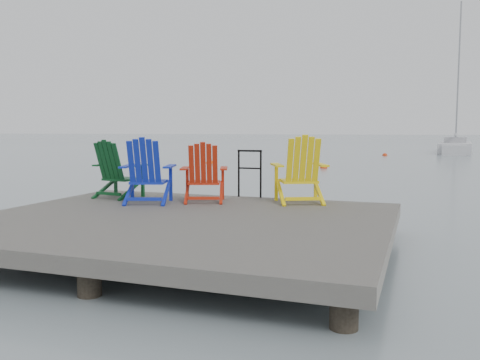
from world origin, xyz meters
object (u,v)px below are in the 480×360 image
(chair_yellow, at_px, (300,170))
(buoy_d, at_px, (385,156))
(chair_blue, at_px, (147,171))
(chair_green, at_px, (117,170))
(sailboat_near, at_px, (455,148))
(buoy_b, at_px, (210,163))
(chair_red, at_px, (204,173))
(buoy_a, at_px, (324,168))
(handrail, at_px, (250,169))

(chair_yellow, bearing_deg, buoy_d, 66.41)
(chair_blue, bearing_deg, chair_green, 135.20)
(chair_yellow, height_order, sailboat_near, sailboat_near)
(chair_green, relative_size, buoy_b, 2.60)
(chair_red, xyz_separation_m, sailboat_near, (6.13, 35.15, -0.67))
(chair_yellow, bearing_deg, chair_red, 170.46)
(chair_green, bearing_deg, chair_blue, -19.54)
(chair_yellow, bearing_deg, buoy_b, 93.60)
(chair_green, xyz_separation_m, chair_red, (1.78, 0.02, -0.01))
(chair_green, xyz_separation_m, sailboat_near, (7.91, 35.17, -0.68))
(chair_yellow, distance_m, buoy_a, 15.09)
(chair_red, height_order, buoy_b, chair_red)
(chair_red, relative_size, chair_yellow, 0.90)
(chair_green, bearing_deg, buoy_d, 91.32)
(buoy_a, relative_size, buoy_b, 0.87)
(chair_blue, height_order, chair_yellow, chair_yellow)
(sailboat_near, distance_m, buoy_a, 20.97)
(buoy_b, xyz_separation_m, buoy_d, (8.21, 11.78, 0.00))
(chair_yellow, relative_size, sailboat_near, 0.10)
(buoy_d, bearing_deg, chair_red, -92.50)
(handrail, xyz_separation_m, sailboat_near, (5.59, 34.23, -0.69))
(chair_blue, distance_m, sailboat_near, 36.32)
(buoy_d, bearing_deg, buoy_a, -98.21)
(chair_blue, distance_m, chair_red, 0.99)
(chair_yellow, bearing_deg, chair_green, 163.11)
(chair_red, distance_m, chair_yellow, 1.69)
(handrail, distance_m, buoy_d, 27.51)
(chair_green, xyz_separation_m, buoy_b, (-5.19, 16.65, -1.03))
(chair_blue, bearing_deg, buoy_b, 91.76)
(chair_red, bearing_deg, chair_blue, -171.44)
(chair_red, distance_m, buoy_d, 28.45)
(chair_red, height_order, buoy_a, chair_red)
(chair_yellow, bearing_deg, sailboat_near, 58.23)
(chair_green, height_order, chair_yellow, chair_yellow)
(chair_red, height_order, chair_yellow, chair_yellow)
(chair_blue, bearing_deg, buoy_d, 67.95)
(handrail, height_order, sailboat_near, sailboat_near)
(sailboat_near, bearing_deg, buoy_a, -104.59)
(chair_blue, height_order, sailboat_near, sailboat_near)
(chair_red, bearing_deg, chair_yellow, -5.61)
(chair_yellow, xyz_separation_m, buoy_b, (-8.61, 16.20, -1.08))
(buoy_b, bearing_deg, chair_red, -67.25)
(buoy_a, xyz_separation_m, buoy_b, (-6.33, 1.31, 0.00))
(chair_blue, xyz_separation_m, buoy_a, (0.22, 15.79, -1.06))
(buoy_b, distance_m, buoy_d, 14.36)
(chair_yellow, bearing_deg, handrail, 131.52)
(chair_blue, xyz_separation_m, chair_yellow, (2.50, 0.91, 0.02))
(chair_yellow, relative_size, buoy_a, 3.26)
(buoy_d, bearing_deg, chair_blue, -94.17)
(handrail, bearing_deg, buoy_d, 88.54)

